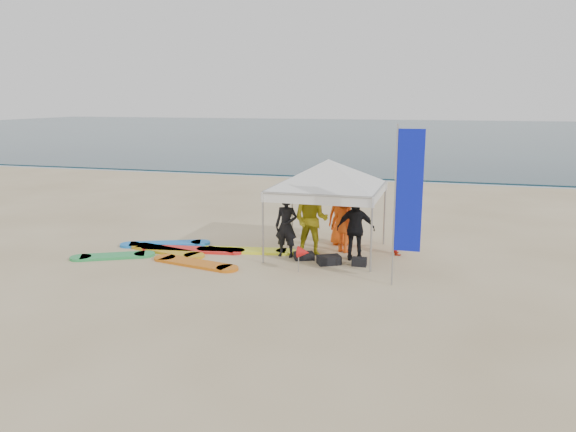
{
  "coord_description": "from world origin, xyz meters",
  "views": [
    {
      "loc": [
        3.8,
        -10.54,
        4.06
      ],
      "look_at": [
        0.01,
        2.6,
        1.2
      ],
      "focal_mm": 35.0,
      "sensor_mm": 36.0,
      "label": 1
    }
  ],
  "objects_px": {
    "person_orange_a": "(345,222)",
    "surfboard_spread": "(183,252)",
    "person_yellow": "(311,220)",
    "person_orange_b": "(341,218)",
    "person_black_b": "(356,229)",
    "marker_pennant": "(303,252)",
    "canopy_tent": "(328,160)",
    "person_black_a": "(286,226)",
    "person_seated": "(397,238)",
    "feather_flag": "(408,193)"
  },
  "relations": [
    {
      "from": "person_yellow",
      "to": "marker_pennant",
      "type": "distance_m",
      "value": 1.55
    },
    {
      "from": "canopy_tent",
      "to": "feather_flag",
      "type": "relative_size",
      "value": 1.08
    },
    {
      "from": "person_orange_b",
      "to": "feather_flag",
      "type": "relative_size",
      "value": 0.44
    },
    {
      "from": "person_orange_a",
      "to": "person_seated",
      "type": "height_order",
      "value": "person_orange_a"
    },
    {
      "from": "person_orange_a",
      "to": "person_yellow",
      "type": "bearing_deg",
      "value": 69.94
    },
    {
      "from": "canopy_tent",
      "to": "person_yellow",
      "type": "bearing_deg",
      "value": -133.52
    },
    {
      "from": "person_orange_b",
      "to": "person_seated",
      "type": "relative_size",
      "value": 1.74
    },
    {
      "from": "feather_flag",
      "to": "surfboard_spread",
      "type": "distance_m",
      "value": 6.36
    },
    {
      "from": "person_orange_a",
      "to": "person_orange_b",
      "type": "distance_m",
      "value": 0.75
    },
    {
      "from": "person_orange_b",
      "to": "marker_pennant",
      "type": "height_order",
      "value": "person_orange_b"
    },
    {
      "from": "person_seated",
      "to": "surfboard_spread",
      "type": "height_order",
      "value": "person_seated"
    },
    {
      "from": "person_orange_a",
      "to": "person_black_b",
      "type": "xyz_separation_m",
      "value": [
        0.4,
        -0.73,
        0.01
      ]
    },
    {
      "from": "person_black_b",
      "to": "feather_flag",
      "type": "xyz_separation_m",
      "value": [
        1.37,
        -1.74,
        1.27
      ]
    },
    {
      "from": "feather_flag",
      "to": "surfboard_spread",
      "type": "xyz_separation_m",
      "value": [
        -5.91,
        1.11,
        -2.06
      ]
    },
    {
      "from": "surfboard_spread",
      "to": "person_orange_a",
      "type": "bearing_deg",
      "value": 18.2
    },
    {
      "from": "person_orange_a",
      "to": "person_seated",
      "type": "distance_m",
      "value": 1.43
    },
    {
      "from": "surfboard_spread",
      "to": "person_black_a",
      "type": "bearing_deg",
      "value": 10.13
    },
    {
      "from": "person_orange_b",
      "to": "person_yellow",
      "type": "bearing_deg",
      "value": 70.29
    },
    {
      "from": "person_orange_b",
      "to": "person_seated",
      "type": "height_order",
      "value": "person_orange_b"
    },
    {
      "from": "person_orange_a",
      "to": "surfboard_spread",
      "type": "relative_size",
      "value": 0.32
    },
    {
      "from": "person_black_b",
      "to": "person_yellow",
      "type": "bearing_deg",
      "value": -11.49
    },
    {
      "from": "person_black_b",
      "to": "surfboard_spread",
      "type": "relative_size",
      "value": 0.32
    },
    {
      "from": "person_orange_b",
      "to": "canopy_tent",
      "type": "xyz_separation_m",
      "value": [
        -0.19,
        -0.98,
        1.74
      ]
    },
    {
      "from": "person_black_a",
      "to": "person_orange_a",
      "type": "height_order",
      "value": "person_black_a"
    },
    {
      "from": "person_black_b",
      "to": "marker_pennant",
      "type": "bearing_deg",
      "value": 46.21
    },
    {
      "from": "person_black_b",
      "to": "person_seated",
      "type": "bearing_deg",
      "value": -146.47
    },
    {
      "from": "person_black_a",
      "to": "surfboard_spread",
      "type": "bearing_deg",
      "value": -166.96
    },
    {
      "from": "canopy_tent",
      "to": "person_black_a",
      "type": "bearing_deg",
      "value": -148.26
    },
    {
      "from": "person_black_a",
      "to": "person_yellow",
      "type": "bearing_deg",
      "value": 22.95
    },
    {
      "from": "person_black_b",
      "to": "person_orange_b",
      "type": "bearing_deg",
      "value": -73.27
    },
    {
      "from": "person_orange_a",
      "to": "marker_pennant",
      "type": "height_order",
      "value": "person_orange_a"
    },
    {
      "from": "person_yellow",
      "to": "person_seated",
      "type": "height_order",
      "value": "person_yellow"
    },
    {
      "from": "person_yellow",
      "to": "surfboard_spread",
      "type": "distance_m",
      "value": 3.55
    },
    {
      "from": "person_orange_a",
      "to": "person_orange_b",
      "type": "relative_size",
      "value": 1.05
    },
    {
      "from": "canopy_tent",
      "to": "surfboard_spread",
      "type": "distance_m",
      "value": 4.58
    },
    {
      "from": "person_orange_a",
      "to": "canopy_tent",
      "type": "distance_m",
      "value": 1.78
    },
    {
      "from": "person_orange_a",
      "to": "marker_pennant",
      "type": "relative_size",
      "value": 2.54
    },
    {
      "from": "person_orange_a",
      "to": "canopy_tent",
      "type": "bearing_deg",
      "value": 62.77
    },
    {
      "from": "person_black_b",
      "to": "canopy_tent",
      "type": "distance_m",
      "value": 1.94
    },
    {
      "from": "person_yellow",
      "to": "feather_flag",
      "type": "xyz_separation_m",
      "value": [
        2.57,
        -1.82,
        1.12
      ]
    },
    {
      "from": "feather_flag",
      "to": "person_yellow",
      "type": "bearing_deg",
      "value": 144.62
    },
    {
      "from": "person_black_a",
      "to": "person_seated",
      "type": "height_order",
      "value": "person_black_a"
    },
    {
      "from": "person_black_a",
      "to": "person_black_b",
      "type": "xyz_separation_m",
      "value": [
        1.8,
        0.14,
        0.01
      ]
    },
    {
      "from": "person_yellow",
      "to": "person_seated",
      "type": "xyz_separation_m",
      "value": [
        2.17,
        0.77,
        -0.53
      ]
    },
    {
      "from": "canopy_tent",
      "to": "person_seated",
      "type": "bearing_deg",
      "value": 12.34
    },
    {
      "from": "person_black_a",
      "to": "person_orange_b",
      "type": "height_order",
      "value": "person_black_a"
    },
    {
      "from": "person_black_b",
      "to": "person_orange_a",
      "type": "bearing_deg",
      "value": -68.69
    },
    {
      "from": "person_yellow",
      "to": "person_orange_b",
      "type": "distance_m",
      "value": 1.47
    },
    {
      "from": "feather_flag",
      "to": "marker_pennant",
      "type": "relative_size",
      "value": 5.57
    },
    {
      "from": "person_yellow",
      "to": "person_orange_a",
      "type": "distance_m",
      "value": 1.03
    }
  ]
}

